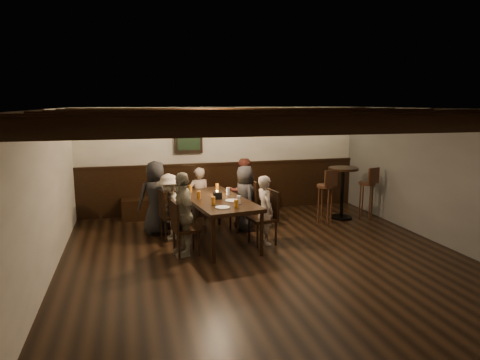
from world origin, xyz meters
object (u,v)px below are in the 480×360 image
object	(u,v)px
dining_table	(217,202)
chair_right_far	(263,228)
person_bench_right	(243,191)
person_right_near	(245,198)
chair_left_near	(172,224)
person_left_near	(170,207)
person_right_far	(265,210)
high_top_table	(343,185)
person_bench_centre	(199,197)
bar_stool_left	(325,203)
chair_right_near	(243,215)
person_bench_left	(156,198)
person_left_far	(183,214)
bar_stool_right	(366,200)
chair_left_far	(185,238)

from	to	relation	value
dining_table	chair_right_far	bearing A→B (deg)	-31.99
person_bench_right	person_right_near	size ratio (longest dim) A/B	1.06
dining_table	chair_left_near	xyz separation A→B (m)	(-0.78, 0.34, -0.45)
chair_left_near	person_left_near	bearing A→B (deg)	-90.00
chair_left_near	person_right_far	bearing A→B (deg)	58.52
chair_right_far	high_top_table	world-z (taller)	high_top_table
person_bench_centre	bar_stool_left	world-z (taller)	person_bench_centre
chair_right_near	chair_right_far	world-z (taller)	chair_right_near
person_bench_right	person_right_near	xyz separation A→B (m)	(-0.08, -0.47, -0.04)
person_bench_left	bar_stool_left	size ratio (longest dim) A/B	1.24
person_left_far	bar_stool_left	distance (m)	3.37
chair_right_far	person_left_far	size ratio (longest dim) A/B	0.69
chair_right_near	bar_stool_right	bearing A→B (deg)	-95.13
bar_stool_right	chair_right_near	bearing A→B (deg)	165.35
chair_left_far	high_top_table	xyz separation A→B (m)	(3.60, 1.41, 0.46)
bar_stool_left	bar_stool_right	distance (m)	1.00
chair_right_near	person_bench_left	distance (m)	1.73
person_right_near	bar_stool_right	bearing A→B (deg)	-95.19
person_bench_centre	chair_right_near	bearing A→B (deg)	140.23
dining_table	person_bench_left	world-z (taller)	person_bench_left
person_bench_left	person_right_far	bearing A→B (deg)	140.71
chair_left_near	bar_stool_right	distance (m)	4.25
person_left_near	person_right_far	size ratio (longest dim) A/B	0.99
bar_stool_left	chair_right_far	bearing A→B (deg)	-161.56
person_bench_right	person_bench_centre	bearing A→B (deg)	-9.46
dining_table	chair_right_near	distance (m)	0.95
person_bench_right	person_right_far	bearing A→B (deg)	83.66
person_left_far	person_bench_left	bearing A→B (deg)	-173.66
chair_left_far	person_left_far	size ratio (longest dim) A/B	0.66
chair_left_near	chair_right_far	world-z (taller)	chair_right_far
dining_table	bar_stool_left	xyz separation A→B (m)	(2.46, 0.65, -0.31)
chair_right_far	person_right_near	world-z (taller)	person_right_near
person_right_near	bar_stool_right	world-z (taller)	person_right_near
bar_stool_left	high_top_table	bearing A→B (deg)	10.27
person_bench_centre	person_right_far	xyz separation A→B (m)	(0.96, -1.38, 0.01)
person_right_far	bar_stool_left	distance (m)	1.94
dining_table	bar_stool_right	bearing A→B (deg)	3.21
person_bench_centre	person_right_near	distance (m)	0.96
chair_left_near	chair_right_near	world-z (taller)	chair_right_near
person_right_far	person_left_near	bearing A→B (deg)	59.04
high_top_table	person_left_far	bearing A→B (deg)	-158.73
chair_left_near	dining_table	bearing A→B (deg)	57.98
high_top_table	bar_stool_left	size ratio (longest dim) A/B	0.99
chair_right_far	person_bench_left	size ratio (longest dim) A/B	0.68
person_bench_right	dining_table	bearing A→B (deg)	45.00
person_bench_right	person_right_far	world-z (taller)	person_bench_right
chair_right_far	person_right_far	world-z (taller)	person_right_far
chair_left_far	person_right_far	bearing A→B (deg)	90.00
chair_right_near	person_right_near	bearing A→B (deg)	-90.00
person_bench_right	chair_right_near	bearing A→B (deg)	68.29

